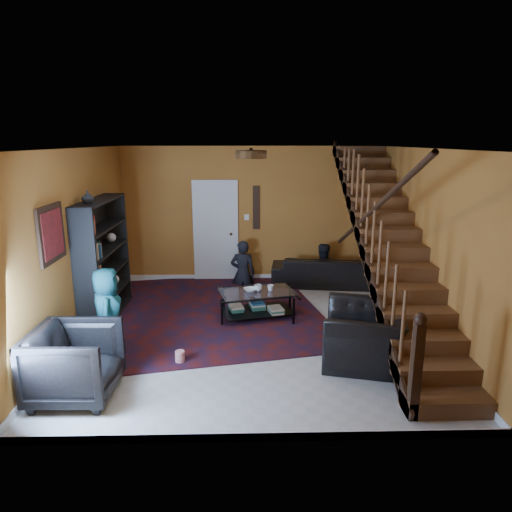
% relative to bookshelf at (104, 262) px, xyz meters
% --- Properties ---
extents(floor, '(5.50, 5.50, 0.00)m').
position_rel_bookshelf_xyz_m(floor, '(2.40, -0.60, -0.96)').
color(floor, beige).
rests_on(floor, ground).
extents(room, '(5.50, 5.50, 5.50)m').
position_rel_bookshelf_xyz_m(room, '(1.07, 0.73, -0.91)').
color(room, '#B67228').
rests_on(room, ground).
extents(staircase, '(0.95, 5.02, 3.18)m').
position_rel_bookshelf_xyz_m(staircase, '(4.53, -0.60, 0.43)').
color(staircase, brown).
rests_on(staircase, floor).
extents(bookshelf, '(0.35, 1.80, 2.00)m').
position_rel_bookshelf_xyz_m(bookshelf, '(0.00, 0.00, 0.00)').
color(bookshelf, black).
rests_on(bookshelf, floor).
extents(door, '(0.82, 0.05, 2.05)m').
position_rel_bookshelf_xyz_m(door, '(1.70, 2.12, 0.06)').
color(door, silver).
rests_on(door, floor).
extents(framed_picture, '(0.04, 0.74, 0.74)m').
position_rel_bookshelf_xyz_m(framed_picture, '(-0.17, -1.50, 0.79)').
color(framed_picture, maroon).
rests_on(framed_picture, room).
extents(wall_hanging, '(0.14, 0.03, 0.90)m').
position_rel_bookshelf_xyz_m(wall_hanging, '(2.55, 2.13, 0.59)').
color(wall_hanging, black).
rests_on(wall_hanging, room).
extents(ceiling_fixture, '(0.40, 0.40, 0.10)m').
position_rel_bookshelf_xyz_m(ceiling_fixture, '(2.40, -1.40, 1.78)').
color(ceiling_fixture, '#3F2814').
rests_on(ceiling_fixture, room).
extents(rug, '(4.28, 4.69, 0.02)m').
position_rel_bookshelf_xyz_m(rug, '(1.76, 0.26, -0.95)').
color(rug, '#46100C').
rests_on(rug, floor).
extents(sofa, '(2.14, 1.05, 0.60)m').
position_rel_bookshelf_xyz_m(sofa, '(3.90, 1.70, -0.66)').
color(sofa, black).
rests_on(sofa, floor).
extents(armchair_left, '(0.96, 0.94, 0.86)m').
position_rel_bookshelf_xyz_m(armchair_left, '(0.35, -2.47, -0.53)').
color(armchair_left, black).
rests_on(armchair_left, floor).
extents(armchair_right, '(1.27, 1.37, 0.75)m').
position_rel_bookshelf_xyz_m(armchair_right, '(3.90, -1.65, -0.59)').
color(armchair_right, black).
rests_on(armchair_right, floor).
extents(person_adult_a, '(0.52, 0.36, 1.39)m').
position_rel_bookshelf_xyz_m(person_adult_a, '(2.27, 1.75, -0.72)').
color(person_adult_a, black).
rests_on(person_adult_a, sofa).
extents(person_adult_b, '(0.66, 0.52, 1.31)m').
position_rel_bookshelf_xyz_m(person_adult_b, '(3.90, 1.75, -0.76)').
color(person_adult_b, black).
rests_on(person_adult_b, sofa).
extents(person_child, '(0.52, 0.69, 1.28)m').
position_rel_bookshelf_xyz_m(person_child, '(0.45, -1.46, -0.33)').
color(person_child, '#174F59').
rests_on(person_child, armchair_left).
extents(coffee_table, '(1.35, 0.98, 0.46)m').
position_rel_bookshelf_xyz_m(coffee_table, '(2.52, -0.08, -0.70)').
color(coffee_table, black).
rests_on(coffee_table, floor).
extents(cup_a, '(0.17, 0.17, 0.11)m').
position_rel_bookshelf_xyz_m(cup_a, '(2.53, -0.05, -0.45)').
color(cup_a, '#999999').
rests_on(cup_a, coffee_table).
extents(cup_b, '(0.11, 0.11, 0.10)m').
position_rel_bookshelf_xyz_m(cup_b, '(2.74, -0.03, -0.45)').
color(cup_b, '#999999').
rests_on(cup_b, coffee_table).
extents(bowl, '(0.26, 0.26, 0.05)m').
position_rel_bookshelf_xyz_m(bowl, '(2.40, -0.07, -0.47)').
color(bowl, '#999999').
rests_on(bowl, coffee_table).
extents(vase, '(0.18, 0.18, 0.19)m').
position_rel_bookshelf_xyz_m(vase, '(-0.00, -0.50, 1.13)').
color(vase, '#999999').
rests_on(vase, bookshelf).
extents(popcorn_bucket, '(0.13, 0.13, 0.15)m').
position_rel_bookshelf_xyz_m(popcorn_bucket, '(1.43, -1.66, -0.87)').
color(popcorn_bucket, red).
rests_on(popcorn_bucket, rug).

